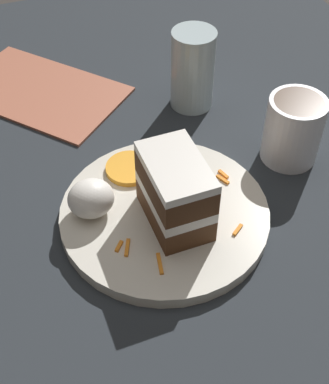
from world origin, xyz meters
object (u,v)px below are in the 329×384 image
orange_garnish (129,168)px  coffee_mug (293,127)px  drinking_glass (192,74)px  cream_dollop (91,199)px  menu_card (40,92)px  plate (165,214)px  cake_slice (175,192)px

orange_garnish → coffee_mug: (-0.21, 0.03, 0.03)m
orange_garnish → drinking_glass: size_ratio=0.51×
cream_dollop → orange_garnish: size_ratio=0.90×
coffee_mug → menu_card: size_ratio=0.36×
cream_dollop → orange_garnish: bearing=-140.3°
coffee_mug → orange_garnish: bearing=-8.2°
plate → orange_garnish: 0.08m
cake_slice → coffee_mug: size_ratio=1.08×
cake_slice → orange_garnish: size_ratio=1.62×
drinking_glass → cream_dollop: bearing=41.2°
drinking_glass → cake_slice: bearing=62.8°
cake_slice → orange_garnish: (0.02, -0.09, -0.04)m
cake_slice → orange_garnish: cake_slice is taller
cream_dollop → drinking_glass: bearing=-138.8°
cake_slice → menu_card: size_ratio=0.39×
menu_card → cream_dollop: bearing=-129.2°
plate → cake_slice: size_ratio=2.55×
drinking_glass → orange_garnish: bearing=41.9°
menu_card → orange_garnish: bearing=-113.7°
plate → coffee_mug: coffee_mug is taller
plate → cake_slice: (-0.01, 0.02, 0.05)m
plate → orange_garnish: (0.02, -0.08, 0.01)m
cake_slice → coffee_mug: (-0.18, -0.06, -0.01)m
cake_slice → coffee_mug: 0.19m
plate → drinking_glass: drinking_glass is taller
plate → cream_dollop: (0.08, -0.03, 0.03)m
coffee_mug → menu_card: (0.28, -0.25, -0.05)m
plate → cream_dollop: cream_dollop is taller
coffee_mug → menu_card: coffee_mug is taller
orange_garnish → menu_card: orange_garnish is taller
cream_dollop → plate: bearing=161.2°
orange_garnish → drinking_glass: (-0.13, -0.12, 0.03)m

